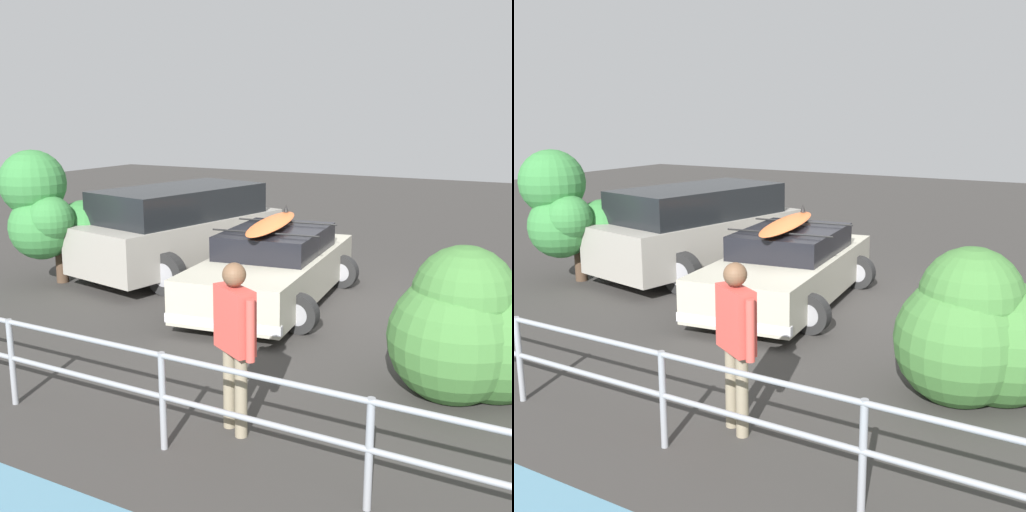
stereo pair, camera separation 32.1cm
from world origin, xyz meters
The scene contains 7 objects.
ground_plane centered at (0.00, 0.00, -0.01)m, with size 44.00×44.00×0.02m, color #383533.
sedan_car centered at (0.64, 0.11, 0.62)m, with size 2.79×4.66×1.55m.
suv_car centered at (3.23, -0.81, 0.93)m, with size 3.16×4.74×1.79m.
person_bystander centered at (-1.15, 4.48, 1.09)m, with size 0.63×0.44×1.82m.
railing_fence centered at (0.34, 5.13, 0.69)m, with size 10.59×0.10×1.02m.
bush_near_left centered at (-3.09, 2.36, 0.74)m, with size 1.92×1.76×1.87m.
bush_near_right centered at (5.00, 1.04, 1.41)m, with size 1.76×1.87×2.58m.
Camera 1 is at (-4.29, 9.79, 3.29)m, focal length 45.00 mm.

